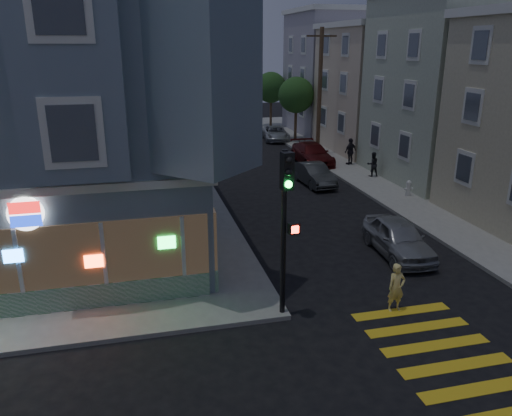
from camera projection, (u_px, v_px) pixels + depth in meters
name	position (u px, v px, depth m)	size (l,w,h in m)	color
ground	(202.00, 375.00, 12.66)	(120.00, 120.00, 0.00)	black
sidewalk_ne	(454.00, 151.00, 39.04)	(24.00, 42.00, 0.15)	gray
corner_building	(7.00, 102.00, 19.63)	(14.60, 14.60, 11.40)	gray
row_house_b	(484.00, 89.00, 30.13)	(12.00, 8.60, 10.50)	#A2AD97
row_house_c	(406.00, 90.00, 38.67)	(12.00, 8.60, 9.00)	beige
row_house_d	(357.00, 73.00, 46.74)	(12.00, 8.60, 10.50)	gray
utility_pole	(320.00, 91.00, 36.01)	(2.20, 0.30, 9.00)	#4C3826
street_tree_near	(296.00, 95.00, 41.87)	(3.00, 3.00, 5.30)	#4C3826
street_tree_far	(271.00, 88.00, 49.25)	(3.00, 3.00, 5.30)	#4C3826
running_child	(396.00, 288.00, 15.50)	(0.57, 0.38, 1.57)	#FAE380
pedestrian_a	(373.00, 164.00, 30.94)	(0.74, 0.58, 1.52)	black
pedestrian_b	(350.00, 151.00, 34.00)	(1.05, 0.44, 1.79)	black
parked_car_a	(398.00, 238.00, 19.69)	(1.69, 4.20, 1.43)	#9DA0A4
parked_car_b	(314.00, 174.00, 29.58)	(1.37, 3.93, 1.29)	#35383A
parked_car_c	(312.00, 154.00, 34.75)	(2.02, 4.97, 1.44)	#521213
parked_car_d	(275.00, 133.00, 43.45)	(2.03, 4.39, 1.22)	#A9AEB4
traffic_signal	(286.00, 207.00, 14.18)	(0.61, 0.57, 5.06)	black
fire_hydrant	(409.00, 188.00, 27.02)	(0.49, 0.28, 0.85)	silver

